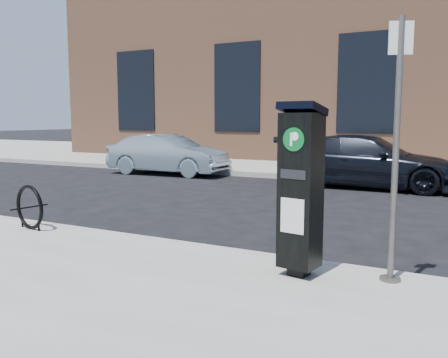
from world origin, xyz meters
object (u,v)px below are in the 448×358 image
Objects in this scene: bike_rack at (30,207)px; car_dark at (367,161)px; car_silver at (168,154)px; sign_pole at (396,153)px; parking_kiosk at (301,188)px.

car_dark is (3.36, 7.80, 0.20)m from bike_rack.
car_silver is 6.22m from car_dark.
car_silver is at bearing 112.75° from sign_pole.
bike_rack is (-4.19, 0.16, -0.59)m from parking_kiosk.
parking_kiosk is at bearing -141.15° from car_silver.
bike_rack is at bearing 156.60° from car_dark.
sign_pole reaches higher than bike_rack.
parking_kiosk is 0.98m from sign_pole.
bike_rack is at bearing 158.07° from sign_pole.
sign_pole reaches higher than parking_kiosk.
car_silver is 0.84× the size of car_dark.
sign_pole is at bearing -136.87° from car_silver.
car_dark is (6.22, 0.00, 0.03)m from car_silver.
car_dark is at bearing 79.41° from sign_pole.
bike_rack is 8.50m from car_dark.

